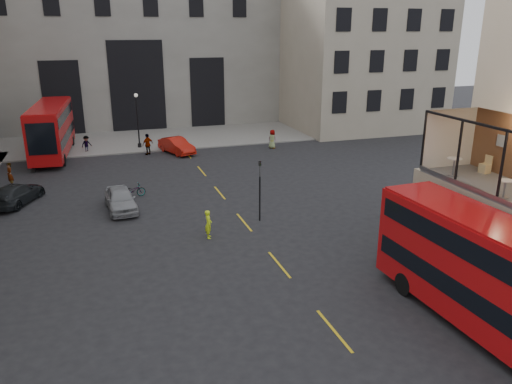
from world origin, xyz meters
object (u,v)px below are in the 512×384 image
object	(u,v)px
bus_near	(495,275)
bus_far	(51,127)
car_c	(16,194)
bicycle	(133,191)
pedestrian_e	(10,175)
cyclist	(208,224)
pedestrian_d	(272,139)
street_lamp_b	(138,124)
cafe_chair_d	(485,168)
car_a	(121,199)
car_b	(177,146)
pedestrian_c	(148,144)
cafe_table_far	(454,164)
cafe_table_mid	(505,186)
traffic_light_near	(260,183)
pedestrian_b	(87,144)
traffic_light_far	(31,143)

from	to	relation	value
bus_near	bus_far	bearing A→B (deg)	115.98
car_c	bicycle	world-z (taller)	car_c
pedestrian_e	cyclist	bearing A→B (deg)	20.32
bus_near	pedestrian_d	xyz separation A→B (m)	(2.86, 31.91, -1.59)
street_lamp_b	cafe_chair_d	bearing A→B (deg)	-66.15
bicycle	pedestrian_d	world-z (taller)	pedestrian_d
car_a	bicycle	world-z (taller)	car_a
street_lamp_b	car_a	world-z (taller)	street_lamp_b
car_a	car_b	distance (m)	15.50
bus_near	pedestrian_e	bearing A→B (deg)	127.10
bus_far	cyclist	xyz separation A→B (m)	(9.19, -23.06, -1.83)
pedestrian_d	car_b	bearing A→B (deg)	46.38
pedestrian_e	pedestrian_c	bearing A→B (deg)	102.18
bus_near	cafe_table_far	world-z (taller)	cafe_table_far
bus_far	cafe_chair_d	distance (m)	36.82
cafe_table_mid	cafe_table_far	world-z (taller)	cafe_table_far
traffic_light_near	bus_far	size ratio (longest dim) A/B	0.32
street_lamp_b	bicycle	bearing A→B (deg)	-97.50
traffic_light_near	pedestrian_d	size ratio (longest dim) A/B	2.08
bus_near	pedestrian_e	distance (m)	32.92
traffic_light_near	car_c	xyz separation A→B (m)	(-14.45, 8.02, -1.74)
bicycle	cafe_table_mid	bearing A→B (deg)	-154.76
street_lamp_b	bus_far	bearing A→B (deg)	-176.03
cyclist	pedestrian_b	bearing A→B (deg)	26.65
cyclist	pedestrian_e	distance (m)	18.19
bus_near	pedestrian_c	xyz separation A→B (m)	(-9.00, 33.05, -1.51)
bus_near	pedestrian_c	size ratio (longest dim) A/B	5.70
bicycle	pedestrian_d	xyz separation A→B (m)	(14.33, 10.99, 0.44)
car_c	cafe_chair_d	xyz separation A→B (m)	(22.95, -16.55, 4.17)
traffic_light_far	cafe_table_mid	distance (m)	34.65
street_lamp_b	car_c	xyz separation A→B (m)	(-9.45, -13.98, -1.71)
car_c	cafe_table_far	distance (m)	27.21
traffic_light_far	traffic_light_near	bearing A→B (deg)	-48.81
pedestrian_b	car_a	bearing A→B (deg)	-112.17
traffic_light_far	bus_far	bearing A→B (deg)	77.13
bicycle	pedestrian_e	distance (m)	9.90
street_lamp_b	bicycle	world-z (taller)	street_lamp_b
cafe_table_mid	traffic_light_near	bearing A→B (deg)	119.24
bus_far	cafe_table_far	xyz separation A→B (m)	(19.50, -29.90, 2.52)
car_a	traffic_light_near	bearing A→B (deg)	-34.16
cyclist	pedestrian_e	world-z (taller)	pedestrian_e
street_lamp_b	pedestrian_d	bearing A→B (deg)	-18.08
bus_near	cafe_table_mid	distance (m)	3.99
cyclist	cafe_table_far	xyz separation A→B (m)	(10.31, -6.84, 4.35)
car_c	pedestrian_d	distance (m)	23.97
car_b	car_c	distance (m)	16.59
traffic_light_near	traffic_light_far	size ratio (longest dim) A/B	1.00
bus_far	cafe_chair_d	world-z (taller)	cafe_chair_d
car_b	cyclist	xyz separation A→B (m)	(-1.68, -20.43, 0.08)
bus_near	pedestrian_e	xyz separation A→B (m)	(-19.84, 26.22, -1.59)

